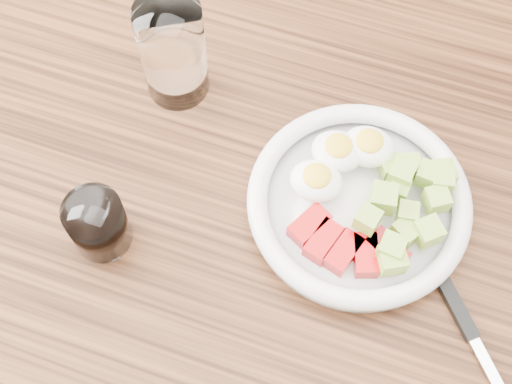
% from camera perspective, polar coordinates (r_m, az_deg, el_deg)
% --- Properties ---
extents(ground, '(4.00, 4.00, 0.00)m').
position_cam_1_polar(ground, '(1.54, 0.23, -13.22)').
color(ground, brown).
rests_on(ground, ground).
extents(dining_table, '(1.50, 0.90, 0.77)m').
position_cam_1_polar(dining_table, '(0.90, 0.39, -4.29)').
color(dining_table, brown).
rests_on(dining_table, ground).
extents(bowl, '(0.25, 0.25, 0.06)m').
position_cam_1_polar(bowl, '(0.80, 8.32, -0.66)').
color(bowl, silver).
rests_on(bowl, dining_table).
extents(fork, '(0.16, 0.18, 0.01)m').
position_cam_1_polar(fork, '(0.79, 16.21, -9.74)').
color(fork, black).
rests_on(fork, dining_table).
extents(water_glass, '(0.08, 0.08, 0.14)m').
position_cam_1_polar(water_glass, '(0.84, -6.66, 11.12)').
color(water_glass, white).
rests_on(water_glass, dining_table).
extents(coffee_glass, '(0.06, 0.06, 0.07)m').
position_cam_1_polar(coffee_glass, '(0.78, -12.53, -2.53)').
color(coffee_glass, white).
rests_on(coffee_glass, dining_table).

